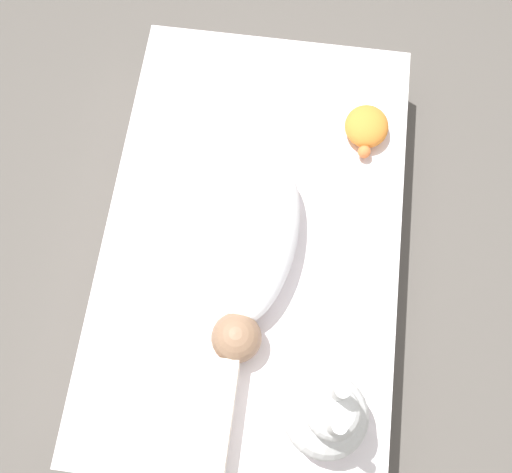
{
  "coord_description": "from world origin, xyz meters",
  "views": [
    {
      "loc": [
        0.57,
        0.09,
        1.86
      ],
      "look_at": [
        0.02,
        0.01,
        0.28
      ],
      "focal_mm": 42.0,
      "sensor_mm": 36.0,
      "label": 1
    }
  ],
  "objects_px": {
    "bunny_plush": "(327,415)",
    "turtle_plush": "(366,127)",
    "swaddled_baby": "(257,252)",
    "pillow": "(173,434)"
  },
  "relations": [
    {
      "from": "bunny_plush",
      "to": "turtle_plush",
      "type": "bearing_deg",
      "value": 176.38
    },
    {
      "from": "swaddled_baby",
      "to": "bunny_plush",
      "type": "height_order",
      "value": "bunny_plush"
    },
    {
      "from": "pillow",
      "to": "turtle_plush",
      "type": "xyz_separation_m",
      "value": [
        -0.94,
        0.42,
        -0.01
      ]
    },
    {
      "from": "pillow",
      "to": "turtle_plush",
      "type": "distance_m",
      "value": 1.03
    },
    {
      "from": "swaddled_baby",
      "to": "turtle_plush",
      "type": "xyz_separation_m",
      "value": [
        -0.45,
        0.27,
        -0.04
      ]
    },
    {
      "from": "pillow",
      "to": "bunny_plush",
      "type": "bearing_deg",
      "value": 103.93
    },
    {
      "from": "swaddled_baby",
      "to": "turtle_plush",
      "type": "relative_size",
      "value": 3.43
    },
    {
      "from": "swaddled_baby",
      "to": "pillow",
      "type": "xyz_separation_m",
      "value": [
        0.49,
        -0.15,
        -0.03
      ]
    },
    {
      "from": "pillow",
      "to": "bunny_plush",
      "type": "xyz_separation_m",
      "value": [
        -0.09,
        0.37,
        0.09
      ]
    },
    {
      "from": "turtle_plush",
      "to": "bunny_plush",
      "type": "bearing_deg",
      "value": -3.62
    }
  ]
}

